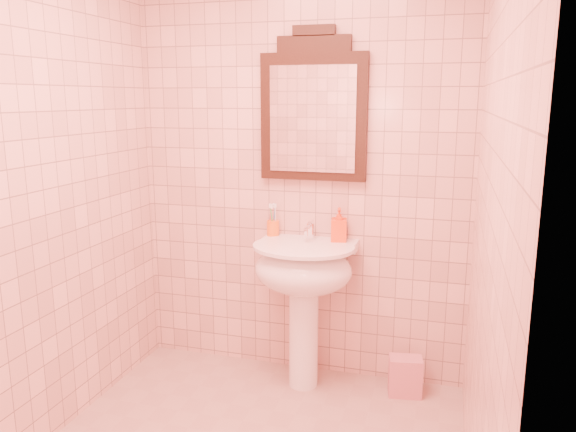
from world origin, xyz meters
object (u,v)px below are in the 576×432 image
(toothbrush_cup, at_px, (273,228))
(pedestal_sink, at_px, (304,279))
(soap_dispenser, at_px, (339,225))
(towel, at_px, (405,376))
(mirror, at_px, (313,110))

(toothbrush_cup, bearing_deg, pedestal_sink, -36.26)
(pedestal_sink, distance_m, toothbrush_cup, 0.39)
(soap_dispenser, bearing_deg, toothbrush_cup, 166.67)
(soap_dispenser, bearing_deg, towel, -21.08)
(toothbrush_cup, height_order, towel, toothbrush_cup)
(towel, bearing_deg, soap_dispenser, 168.31)
(towel, bearing_deg, mirror, 166.50)
(mirror, bearing_deg, towel, -13.50)
(mirror, distance_m, soap_dispenser, 0.67)
(pedestal_sink, height_order, soap_dispenser, soap_dispenser)
(pedestal_sink, relative_size, toothbrush_cup, 5.07)
(pedestal_sink, distance_m, mirror, 0.97)
(pedestal_sink, xyz_separation_m, mirror, (0.00, 0.20, 0.95))
(mirror, distance_m, towel, 1.61)
(pedestal_sink, xyz_separation_m, soap_dispenser, (0.17, 0.15, 0.30))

